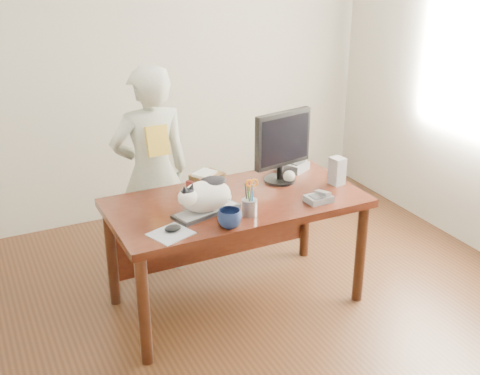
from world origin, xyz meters
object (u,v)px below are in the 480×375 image
book_stack (206,178)px  baseball (289,176)px  keyboard (206,211)px  pen_cup (250,205)px  calculator (291,165)px  monitor (283,143)px  desk (231,216)px  mouse (173,228)px  coffee_mug (230,219)px  phone (319,198)px  speaker (337,171)px  person (152,173)px  cat (204,195)px

book_stack → baseball: bearing=-48.1°
keyboard → pen_cup: (0.22, -0.14, 0.05)m
pen_cup → calculator: bearing=41.8°
monitor → pen_cup: 0.60m
desk → monitor: monitor is taller
mouse → pen_cup: bearing=-19.3°
keyboard → baseball: bearing=0.8°
monitor → coffee_mug: monitor is taller
pen_cup → baseball: 0.58m
phone → speaker: (0.26, 0.19, 0.07)m
coffee_mug → pen_cup: bearing=27.5°
phone → book_stack: (-0.51, 0.58, 0.01)m
desk → mouse: 0.63m
calculator → baseball: bearing=-149.8°
mouse → book_stack: (0.45, 0.57, 0.01)m
pen_cup → speaker: size_ratio=1.25×
desk → calculator: size_ratio=6.12×
monitor → baseball: size_ratio=5.96×
keyboard → monitor: monitor is taller
book_stack → person: person is taller
keyboard → phone: (0.69, -0.16, 0.01)m
coffee_mug → book_stack: (0.14, 0.65, -0.02)m
cat → speaker: (0.97, 0.04, -0.03)m
pen_cup → book_stack: 0.57m
coffee_mug → calculator: 1.00m
pen_cup → coffee_mug: pen_cup is taller
pen_cup → book_stack: bearing=93.8°
mouse → speaker: size_ratio=0.61×
pen_cup → mouse: bearing=-179.4°
person → coffee_mug: bearing=98.1°
phone → person: bearing=129.7°
person → calculator: bearing=160.0°
cat → person: bearing=81.4°
mouse → phone: bearing=-20.4°
desk → mouse: mouse is taller
pen_cup → keyboard: bearing=146.8°
pen_cup → phone: 0.48m
desk → person: (-0.35, 0.55, 0.16)m
speaker → book_stack: bearing=146.3°
coffee_mug → book_stack: coffee_mug is taller
keyboard → book_stack: 0.46m
phone → speaker: bearing=33.9°
cat → speaker: size_ratio=2.16×
coffee_mug → speaker: 0.95m
cat → pen_cup: (0.23, -0.14, -0.06)m
mouse → baseball: 1.01m
monitor → phone: 0.46m
cat → desk: bearing=19.7°
desk → coffee_mug: coffee_mug is taller
phone → cat: bearing=165.8°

